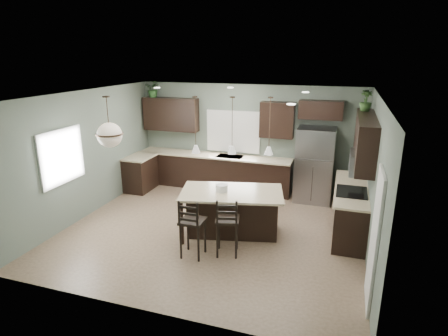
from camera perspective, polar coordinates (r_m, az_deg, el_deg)
ground at (r=7.99m, az=-1.59°, el=-9.35°), size 6.00×6.00×0.00m
pantry_door at (r=5.79m, az=21.93°, el=-10.18°), size 0.04×0.82×2.04m
window_back at (r=10.08m, az=1.42°, el=5.59°), size 1.35×0.02×1.00m
window_left at (r=8.27m, az=-23.56°, el=1.61°), size 0.02×1.10×1.00m
left_return_cabs at (r=10.34m, az=-12.62°, el=-0.83°), size 0.60×0.90×0.90m
left_return_countertop at (r=10.20m, az=-12.69°, el=1.67°), size 0.66×0.96×0.04m
back_lower_cabs at (r=10.23m, az=-1.50°, el=-0.61°), size 4.20×0.60×0.90m
back_countertop at (r=10.08m, az=-1.56°, el=1.91°), size 4.20×0.66×0.04m
sink_inset at (r=9.94m, az=0.89°, el=1.78°), size 0.70×0.45×0.01m
faucet at (r=9.87m, az=0.84°, el=2.55°), size 0.02×0.02×0.28m
back_upper_left at (r=10.50m, az=-8.10°, el=8.10°), size 1.55×0.34×0.90m
back_upper_right at (r=9.59m, az=8.11°, el=7.26°), size 0.85×0.34×0.90m
fridge_header at (r=9.42m, az=14.55°, el=8.57°), size 1.05×0.34×0.45m
right_lower_cabs at (r=8.22m, az=18.70°, el=-6.07°), size 0.60×2.35×0.90m
right_countertop at (r=8.05m, az=18.87°, el=-2.97°), size 0.66×2.35×0.04m
cooktop at (r=7.78m, az=18.89°, el=-3.46°), size 0.58×0.75×0.02m
wall_oven_front at (r=7.96m, az=16.49°, el=-6.62°), size 0.01×0.72×0.60m
right_upper_cabs at (r=7.78m, az=20.69°, el=4.08°), size 0.34×2.35×0.90m
microwave at (r=7.61m, az=20.07°, el=0.75°), size 0.40×0.75×0.40m
refrigerator at (r=9.46m, az=13.61°, el=0.44°), size 0.90×0.74×1.85m
kitchen_island at (r=7.61m, az=1.17°, el=-6.87°), size 2.21×1.57×0.92m
serving_dish at (r=7.43m, az=-0.35°, el=-3.06°), size 0.24×0.24×0.14m
bar_stool_left at (r=6.81m, az=-4.79°, el=-9.02°), size 0.42×0.42×1.13m
bar_stool_center at (r=6.85m, az=0.51°, el=-8.81°), size 0.50×0.50×1.13m
pendant_left at (r=7.16m, az=-4.38°, el=6.54°), size 0.17×0.17×1.10m
pendant_center at (r=7.08m, az=1.26°, el=6.47°), size 0.17×0.17×1.10m
pendant_right at (r=7.07m, az=6.96°, el=6.33°), size 0.17×0.17×1.10m
chandelier at (r=7.49m, az=-17.21°, el=6.73°), size 0.52×0.52×0.99m
plant_back_left at (r=10.61m, az=-10.71°, el=11.77°), size 0.41×0.36×0.46m
plant_right_wall at (r=8.40m, az=20.80°, el=9.57°), size 0.28×0.28×0.43m
room_shell at (r=7.39m, az=-1.70°, el=2.54°), size 6.00×6.00×6.00m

